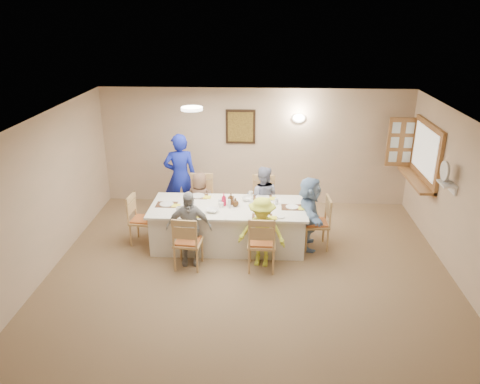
# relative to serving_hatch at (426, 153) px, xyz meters

# --- Properties ---
(ground) EXTENTS (7.00, 7.00, 0.00)m
(ground) POSITION_rel_serving_hatch_xyz_m (-3.21, -2.40, -1.50)
(ground) COLOR olive
(room_walls) EXTENTS (7.00, 7.00, 7.00)m
(room_walls) POSITION_rel_serving_hatch_xyz_m (-3.21, -2.40, 0.01)
(room_walls) COLOR tan
(room_walls) RESTS_ON ground
(wall_picture) EXTENTS (0.62, 0.05, 0.72)m
(wall_picture) POSITION_rel_serving_hatch_xyz_m (-3.51, 1.06, 0.20)
(wall_picture) COLOR black
(wall_picture) RESTS_ON room_walls
(wall_sconce) EXTENTS (0.26, 0.09, 0.18)m
(wall_sconce) POSITION_rel_serving_hatch_xyz_m (-2.31, 1.04, 0.40)
(wall_sconce) COLOR white
(wall_sconce) RESTS_ON room_walls
(ceiling_light) EXTENTS (0.36, 0.36, 0.05)m
(ceiling_light) POSITION_rel_serving_hatch_xyz_m (-4.21, -0.90, 0.97)
(ceiling_light) COLOR white
(ceiling_light) RESTS_ON room_walls
(serving_hatch) EXTENTS (0.06, 1.50, 1.15)m
(serving_hatch) POSITION_rel_serving_hatch_xyz_m (0.00, 0.00, 0.00)
(serving_hatch) COLOR #9D6339
(serving_hatch) RESTS_ON room_walls
(hatch_sill) EXTENTS (0.30, 1.50, 0.05)m
(hatch_sill) POSITION_rel_serving_hatch_xyz_m (-0.12, 0.00, -0.53)
(hatch_sill) COLOR #9D6339
(hatch_sill) RESTS_ON room_walls
(shutter_door) EXTENTS (0.55, 0.04, 1.00)m
(shutter_door) POSITION_rel_serving_hatch_xyz_m (-0.26, 0.76, 0.00)
(shutter_door) COLOR #9D6339
(shutter_door) RESTS_ON room_walls
(fan_shelf) EXTENTS (0.22, 0.36, 0.03)m
(fan_shelf) POSITION_rel_serving_hatch_xyz_m (-0.08, -1.35, -0.10)
(fan_shelf) COLOR white
(fan_shelf) RESTS_ON room_walls
(desk_fan) EXTENTS (0.30, 0.30, 0.28)m
(desk_fan) POSITION_rel_serving_hatch_xyz_m (-0.11, -1.35, 0.05)
(desk_fan) COLOR #A5A5A8
(desk_fan) RESTS_ON fan_shelf
(dining_table) EXTENTS (2.75, 1.16, 0.76)m
(dining_table) POSITION_rel_serving_hatch_xyz_m (-3.62, -0.95, -1.12)
(dining_table) COLOR silver
(dining_table) RESTS_ON ground
(chair_back_left) EXTENTS (0.49, 0.49, 1.02)m
(chair_back_left) POSITION_rel_serving_hatch_xyz_m (-4.22, -0.15, -0.99)
(chair_back_left) COLOR tan
(chair_back_left) RESTS_ON ground
(chair_back_right) EXTENTS (0.51, 0.51, 1.00)m
(chair_back_right) POSITION_rel_serving_hatch_xyz_m (-3.02, -0.15, -1.00)
(chair_back_right) COLOR tan
(chair_back_right) RESTS_ON ground
(chair_front_left) EXTENTS (0.49, 0.49, 0.94)m
(chair_front_left) POSITION_rel_serving_hatch_xyz_m (-4.22, -1.75, -1.03)
(chair_front_left) COLOR tan
(chair_front_left) RESTS_ON ground
(chair_front_right) EXTENTS (0.47, 0.47, 0.98)m
(chair_front_right) POSITION_rel_serving_hatch_xyz_m (-3.02, -1.75, -1.01)
(chair_front_right) COLOR tan
(chair_front_right) RESTS_ON ground
(chair_left_end) EXTENTS (0.48, 0.48, 0.92)m
(chair_left_end) POSITION_rel_serving_hatch_xyz_m (-5.17, -0.95, -1.04)
(chair_left_end) COLOR tan
(chair_left_end) RESTS_ON ground
(chair_right_end) EXTENTS (0.49, 0.49, 0.96)m
(chair_right_end) POSITION_rel_serving_hatch_xyz_m (-2.07, -0.95, -1.02)
(chair_right_end) COLOR tan
(chair_right_end) RESTS_ON ground
(diner_back_left) EXTENTS (0.68, 0.55, 1.13)m
(diner_back_left) POSITION_rel_serving_hatch_xyz_m (-4.22, -0.27, -0.93)
(diner_back_left) COLOR brown
(diner_back_left) RESTS_ON ground
(diner_back_right) EXTENTS (0.73, 0.62, 1.28)m
(diner_back_right) POSITION_rel_serving_hatch_xyz_m (-3.02, -0.27, -0.86)
(diner_back_right) COLOR #868AA9
(diner_back_right) RESTS_ON ground
(diner_front_left) EXTENTS (0.80, 0.43, 1.29)m
(diner_front_left) POSITION_rel_serving_hatch_xyz_m (-4.22, -1.63, -0.86)
(diner_front_left) COLOR #9C9C9C
(diner_front_left) RESTS_ON ground
(diner_front_right) EXTENTS (0.94, 0.72, 1.21)m
(diner_front_right) POSITION_rel_serving_hatch_xyz_m (-3.02, -1.63, -0.90)
(diner_front_right) COLOR #DAE73F
(diner_front_right) RESTS_ON ground
(diner_right_end) EXTENTS (1.24, 0.43, 1.33)m
(diner_right_end) POSITION_rel_serving_hatch_xyz_m (-2.20, -0.95, -0.84)
(diner_right_end) COLOR #86A9D3
(diner_right_end) RESTS_ON ground
(caregiver) EXTENTS (0.81, 0.68, 1.76)m
(caregiver) POSITION_rel_serving_hatch_xyz_m (-4.67, 0.20, -0.62)
(caregiver) COLOR #1523A7
(caregiver) RESTS_ON ground
(placemat_fl) EXTENTS (0.34, 0.25, 0.01)m
(placemat_fl) POSITION_rel_serving_hatch_xyz_m (-4.22, -1.37, -0.74)
(placemat_fl) COLOR #472B19
(placemat_fl) RESTS_ON dining_table
(plate_fl) EXTENTS (0.23, 0.23, 0.01)m
(plate_fl) POSITION_rel_serving_hatch_xyz_m (-4.22, -1.37, -0.73)
(plate_fl) COLOR white
(plate_fl) RESTS_ON dining_table
(napkin_fl) EXTENTS (0.14, 0.14, 0.01)m
(napkin_fl) POSITION_rel_serving_hatch_xyz_m (-4.04, -1.42, -0.73)
(napkin_fl) COLOR yellow
(napkin_fl) RESTS_ON dining_table
(placemat_fr) EXTENTS (0.34, 0.25, 0.01)m
(placemat_fr) POSITION_rel_serving_hatch_xyz_m (-3.02, -1.37, -0.74)
(placemat_fr) COLOR #472B19
(placemat_fr) RESTS_ON dining_table
(plate_fr) EXTENTS (0.25, 0.25, 0.02)m
(plate_fr) POSITION_rel_serving_hatch_xyz_m (-3.02, -1.37, -0.73)
(plate_fr) COLOR white
(plate_fr) RESTS_ON dining_table
(napkin_fr) EXTENTS (0.13, 0.13, 0.01)m
(napkin_fr) POSITION_rel_serving_hatch_xyz_m (-2.84, -1.42, -0.73)
(napkin_fr) COLOR yellow
(napkin_fr) RESTS_ON dining_table
(placemat_bl) EXTENTS (0.36, 0.27, 0.01)m
(placemat_bl) POSITION_rel_serving_hatch_xyz_m (-4.22, -0.53, -0.74)
(placemat_bl) COLOR #472B19
(placemat_bl) RESTS_ON dining_table
(plate_bl) EXTENTS (0.26, 0.26, 0.02)m
(plate_bl) POSITION_rel_serving_hatch_xyz_m (-4.22, -0.53, -0.73)
(plate_bl) COLOR white
(plate_bl) RESTS_ON dining_table
(napkin_bl) EXTENTS (0.14, 0.14, 0.01)m
(napkin_bl) POSITION_rel_serving_hatch_xyz_m (-4.04, -0.58, -0.73)
(napkin_bl) COLOR yellow
(napkin_bl) RESTS_ON dining_table
(placemat_br) EXTENTS (0.35, 0.26, 0.01)m
(placemat_br) POSITION_rel_serving_hatch_xyz_m (-3.02, -0.53, -0.74)
(placemat_br) COLOR #472B19
(placemat_br) RESTS_ON dining_table
(plate_br) EXTENTS (0.26, 0.26, 0.02)m
(plate_br) POSITION_rel_serving_hatch_xyz_m (-3.02, -0.53, -0.73)
(plate_br) COLOR white
(plate_br) RESTS_ON dining_table
(napkin_br) EXTENTS (0.14, 0.14, 0.01)m
(napkin_br) POSITION_rel_serving_hatch_xyz_m (-2.84, -0.58, -0.73)
(napkin_br) COLOR yellow
(napkin_br) RESTS_ON dining_table
(placemat_le) EXTENTS (0.37, 0.27, 0.01)m
(placemat_le) POSITION_rel_serving_hatch_xyz_m (-4.72, -0.95, -0.74)
(placemat_le) COLOR #472B19
(placemat_le) RESTS_ON dining_table
(plate_le) EXTENTS (0.25, 0.25, 0.02)m
(plate_le) POSITION_rel_serving_hatch_xyz_m (-4.72, -0.95, -0.73)
(plate_le) COLOR white
(plate_le) RESTS_ON dining_table
(napkin_le) EXTENTS (0.14, 0.14, 0.01)m
(napkin_le) POSITION_rel_serving_hatch_xyz_m (-4.54, -1.00, -0.73)
(napkin_le) COLOR yellow
(napkin_le) RESTS_ON dining_table
(placemat_re) EXTENTS (0.38, 0.28, 0.01)m
(placemat_re) POSITION_rel_serving_hatch_xyz_m (-2.50, -0.95, -0.74)
(placemat_re) COLOR #472B19
(placemat_re) RESTS_ON dining_table
(plate_re) EXTENTS (0.22, 0.22, 0.01)m
(plate_re) POSITION_rel_serving_hatch_xyz_m (-2.50, -0.95, -0.73)
(plate_re) COLOR white
(plate_re) RESTS_ON dining_table
(napkin_re) EXTENTS (0.15, 0.15, 0.01)m
(napkin_re) POSITION_rel_serving_hatch_xyz_m (-2.32, -1.00, -0.73)
(napkin_re) COLOR yellow
(napkin_re) RESTS_ON dining_table
(teacup_a) EXTENTS (0.18, 0.18, 0.10)m
(teacup_a) POSITION_rel_serving_hatch_xyz_m (-4.43, -1.26, -0.69)
(teacup_a) COLOR white
(teacup_a) RESTS_ON dining_table
(teacup_b) EXTENTS (0.09, 0.09, 0.08)m
(teacup_b) POSITION_rel_serving_hatch_xyz_m (-3.24, -0.43, -0.70)
(teacup_b) COLOR white
(teacup_b) RESTS_ON dining_table
(bowl_a) EXTENTS (0.30, 0.30, 0.05)m
(bowl_a) POSITION_rel_serving_hatch_xyz_m (-3.87, -1.21, -0.71)
(bowl_a) COLOR white
(bowl_a) RESTS_ON dining_table
(bowl_b) EXTENTS (0.23, 0.23, 0.06)m
(bowl_b) POSITION_rel_serving_hatch_xyz_m (-3.29, -0.67, -0.71)
(bowl_b) COLOR white
(bowl_b) RESTS_ON dining_table
(condiment_ketchup) EXTENTS (0.11, 0.11, 0.23)m
(condiment_ketchup) POSITION_rel_serving_hatch_xyz_m (-3.70, -0.93, -0.63)
(condiment_ketchup) COLOR #BE1034
(condiment_ketchup) RESTS_ON dining_table
(condiment_brown) EXTENTS (0.13, 0.13, 0.21)m
(condiment_brown) POSITION_rel_serving_hatch_xyz_m (-3.58, -0.86, -0.64)
(condiment_brown) COLOR #462A12
(condiment_brown) RESTS_ON dining_table
(condiment_malt) EXTENTS (0.18, 0.18, 0.15)m
(condiment_malt) POSITION_rel_serving_hatch_xyz_m (-3.49, -0.95, -0.66)
(condiment_malt) COLOR #462A12
(condiment_malt) RESTS_ON dining_table
(drinking_glass) EXTENTS (0.06, 0.06, 0.10)m
(drinking_glass) POSITION_rel_serving_hatch_xyz_m (-3.77, -0.90, -0.68)
(drinking_glass) COLOR silver
(drinking_glass) RESTS_ON dining_table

